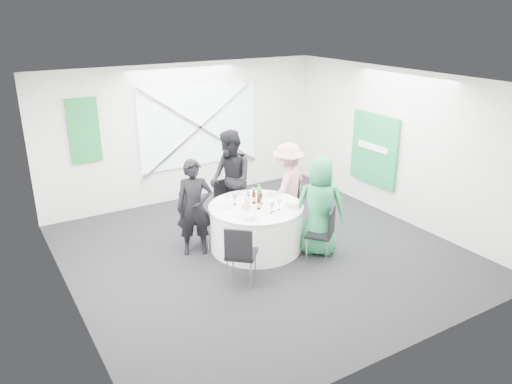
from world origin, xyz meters
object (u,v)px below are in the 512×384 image
banquet_table (256,227)px  chair_front_right (324,230)px  person_woman_pink (288,186)px  green_water_bottle (259,195)px  person_woman_green (320,206)px  chair_front_left (240,251)px  person_man_back_left (195,208)px  clear_water_bottle (247,204)px  chair_back (225,199)px  person_man_back (231,179)px  chair_back_left (192,212)px  chair_back_right (287,200)px

banquet_table → chair_front_right: size_ratio=1.83×
person_woman_pink → green_water_bottle: bearing=-2.9°
person_woman_green → person_woman_pink: bearing=-57.6°
banquet_table → chair_front_left: size_ratio=1.68×
person_man_back_left → clear_water_bottle: bearing=-12.0°
banquet_table → chair_back: chair_back is taller
person_man_back → person_woman_green: person_man_back is taller
chair_front_right → person_woman_pink: 1.41m
chair_back_left → chair_front_left: bearing=-142.0°
green_water_bottle → person_man_back: bearing=92.7°
chair_front_right → green_water_bottle: (-0.60, 1.01, 0.39)m
chair_front_right → person_man_back: person_man_back is taller
banquet_table → chair_front_right: bearing=-50.9°
chair_front_left → clear_water_bottle: bearing=-83.8°
person_woman_green → green_water_bottle: bearing=-9.6°
chair_back_left → chair_front_left: size_ratio=1.11×
person_man_back → clear_water_bottle: bearing=-11.0°
clear_water_bottle → chair_front_left: bearing=-125.6°
chair_back_right → chair_front_right: 1.41m
banquet_table → chair_front_left: (-0.81, -0.91, 0.16)m
chair_back_left → person_man_back: bearing=-31.3°
chair_back_left → person_man_back_left: (-0.07, -0.27, 0.19)m
chair_back → chair_front_left: chair_front_left is taller
clear_water_bottle → person_man_back: bearing=74.3°
chair_back → person_woman_green: size_ratio=0.51×
chair_front_left → chair_front_right: bearing=-137.7°
person_man_back → person_woman_pink: person_man_back is taller
chair_front_left → person_man_back_left: size_ratio=0.58×
person_woman_pink → chair_back_right: bearing=-161.4°
chair_back_right → clear_water_bottle: size_ratio=2.89×
chair_back_left → person_woman_green: (1.66, -1.30, 0.21)m
chair_back_right → person_woman_green: person_woman_green is taller
chair_front_right → clear_water_bottle: clear_water_bottle is taller
chair_front_right → person_man_back: bearing=-110.7°
person_man_back_left → person_woman_green: person_woman_green is taller
chair_back_left → person_man_back_left: size_ratio=0.65×
banquet_table → person_man_back_left: person_man_back_left is taller
chair_back_right → banquet_table: bearing=-90.0°
chair_front_left → person_woman_pink: person_woman_pink is taller
chair_front_left → person_man_back: (0.90, 1.94, 0.35)m
chair_back_left → chair_back_right: size_ratio=1.22×
green_water_bottle → person_woman_green: bearing=-49.9°
person_woman_pink → person_woman_green: 1.16m
banquet_table → chair_back_right: (0.97, 0.49, 0.11)m
chair_back_right → chair_front_left: bearing=-78.7°
banquet_table → person_man_back: size_ratio=0.87×
person_woman_green → clear_water_bottle: person_woman_green is taller
chair_back → banquet_table: bearing=-90.0°
chair_back_left → person_man_back: size_ratio=0.58×
person_man_back → person_woman_pink: (0.87, -0.56, -0.11)m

